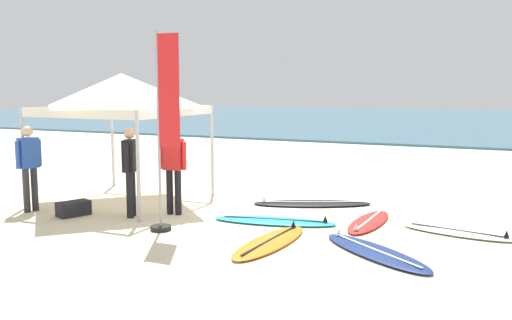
{
  "coord_description": "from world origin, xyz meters",
  "views": [
    {
      "loc": [
        5.3,
        -9.63,
        2.5
      ],
      "look_at": [
        0.67,
        0.64,
        1.0
      ],
      "focal_mm": 39.47,
      "sensor_mm": 36.0,
      "label": 1
    }
  ],
  "objects_px": {
    "surfboard_white": "(458,232)",
    "banner_flag": "(165,140)",
    "surfboard_orange": "(270,242)",
    "surfboard_cyan": "(275,221)",
    "surfboard_red": "(369,222)",
    "canopy_tent": "(121,91)",
    "person_black": "(130,166)",
    "surfboard_navy": "(375,252)",
    "gear_bag_near_tent": "(74,209)",
    "person_blue": "(29,162)",
    "person_red": "(173,164)",
    "surfboard_black": "(312,203)"
  },
  "relations": [
    {
      "from": "surfboard_white",
      "to": "banner_flag",
      "type": "bearing_deg",
      "value": -158.3
    },
    {
      "from": "surfboard_orange",
      "to": "surfboard_cyan",
      "type": "bearing_deg",
      "value": 109.31
    },
    {
      "from": "surfboard_white",
      "to": "surfboard_red",
      "type": "relative_size",
      "value": 0.98
    },
    {
      "from": "surfboard_white",
      "to": "banner_flag",
      "type": "height_order",
      "value": "banner_flag"
    },
    {
      "from": "canopy_tent",
      "to": "surfboard_red",
      "type": "xyz_separation_m",
      "value": [
        5.32,
        0.16,
        -2.35
      ]
    },
    {
      "from": "canopy_tent",
      "to": "surfboard_orange",
      "type": "xyz_separation_m",
      "value": [
        4.19,
        -1.79,
        -2.35
      ]
    },
    {
      "from": "surfboard_orange",
      "to": "person_black",
      "type": "height_order",
      "value": "person_black"
    },
    {
      "from": "surfboard_orange",
      "to": "surfboard_navy",
      "type": "bearing_deg",
      "value": 5.06
    },
    {
      "from": "person_black",
      "to": "banner_flag",
      "type": "xyz_separation_m",
      "value": [
        1.2,
        -0.63,
        0.59
      ]
    },
    {
      "from": "surfboard_red",
      "to": "gear_bag_near_tent",
      "type": "xyz_separation_m",
      "value": [
        -5.35,
        -1.71,
        0.1
      ]
    },
    {
      "from": "surfboard_white",
      "to": "person_blue",
      "type": "bearing_deg",
      "value": -168.2
    },
    {
      "from": "surfboard_red",
      "to": "canopy_tent",
      "type": "bearing_deg",
      "value": -178.25
    },
    {
      "from": "surfboard_red",
      "to": "person_red",
      "type": "distance_m",
      "value": 3.85
    },
    {
      "from": "banner_flag",
      "to": "person_black",
      "type": "bearing_deg",
      "value": 152.24
    },
    {
      "from": "surfboard_red",
      "to": "person_blue",
      "type": "bearing_deg",
      "value": -164.48
    },
    {
      "from": "surfboard_white",
      "to": "surfboard_cyan",
      "type": "bearing_deg",
      "value": -170.43
    },
    {
      "from": "person_black",
      "to": "person_red",
      "type": "bearing_deg",
      "value": 38.9
    },
    {
      "from": "banner_flag",
      "to": "gear_bag_near_tent",
      "type": "bearing_deg",
      "value": 173.94
    },
    {
      "from": "canopy_tent",
      "to": "person_black",
      "type": "xyz_separation_m",
      "value": [
        1.04,
        -1.16,
        -1.4
      ]
    },
    {
      "from": "surfboard_white",
      "to": "gear_bag_near_tent",
      "type": "distance_m",
      "value": 7.08
    },
    {
      "from": "surfboard_navy",
      "to": "person_blue",
      "type": "distance_m",
      "value": 6.95
    },
    {
      "from": "canopy_tent",
      "to": "surfboard_black",
      "type": "xyz_separation_m",
      "value": [
        3.85,
        1.27,
        -2.35
      ]
    },
    {
      "from": "surfboard_white",
      "to": "surfboard_cyan",
      "type": "relative_size",
      "value": 0.83
    },
    {
      "from": "canopy_tent",
      "to": "surfboard_red",
      "type": "relative_size",
      "value": 1.48
    },
    {
      "from": "surfboard_orange",
      "to": "banner_flag",
      "type": "bearing_deg",
      "value": 179.92
    },
    {
      "from": "surfboard_cyan",
      "to": "banner_flag",
      "type": "relative_size",
      "value": 0.69
    },
    {
      "from": "banner_flag",
      "to": "person_blue",
      "type": "bearing_deg",
      "value": 176.83
    },
    {
      "from": "surfboard_navy",
      "to": "surfboard_red",
      "type": "xyz_separation_m",
      "value": [
        -0.51,
        1.81,
        0.0
      ]
    },
    {
      "from": "gear_bag_near_tent",
      "to": "surfboard_black",
      "type": "bearing_deg",
      "value": 36.04
    },
    {
      "from": "surfboard_red",
      "to": "person_black",
      "type": "distance_m",
      "value": 4.57
    },
    {
      "from": "canopy_tent",
      "to": "surfboard_cyan",
      "type": "bearing_deg",
      "value": -7.33
    },
    {
      "from": "person_black",
      "to": "gear_bag_near_tent",
      "type": "distance_m",
      "value": 1.42
    },
    {
      "from": "surfboard_orange",
      "to": "surfboard_red",
      "type": "relative_size",
      "value": 1.14
    },
    {
      "from": "surfboard_red",
      "to": "banner_flag",
      "type": "relative_size",
      "value": 0.58
    },
    {
      "from": "person_red",
      "to": "banner_flag",
      "type": "xyz_separation_m",
      "value": [
        0.57,
        -1.14,
        0.59
      ]
    },
    {
      "from": "surfboard_black",
      "to": "surfboard_red",
      "type": "relative_size",
      "value": 1.28
    },
    {
      "from": "surfboard_cyan",
      "to": "surfboard_orange",
      "type": "bearing_deg",
      "value": -70.69
    },
    {
      "from": "person_blue",
      "to": "gear_bag_near_tent",
      "type": "bearing_deg",
      "value": 3.25
    },
    {
      "from": "surfboard_cyan",
      "to": "surfboard_black",
      "type": "xyz_separation_m",
      "value": [
        0.12,
        1.75,
        -0.0
      ]
    },
    {
      "from": "surfboard_white",
      "to": "person_blue",
      "type": "distance_m",
      "value": 8.15
    },
    {
      "from": "canopy_tent",
      "to": "banner_flag",
      "type": "bearing_deg",
      "value": -38.57
    },
    {
      "from": "canopy_tent",
      "to": "person_black",
      "type": "height_order",
      "value": "canopy_tent"
    },
    {
      "from": "surfboard_red",
      "to": "banner_flag",
      "type": "bearing_deg",
      "value": -147.55
    },
    {
      "from": "canopy_tent",
      "to": "banner_flag",
      "type": "xyz_separation_m",
      "value": [
        2.25,
        -1.79,
        -0.81
      ]
    },
    {
      "from": "gear_bag_near_tent",
      "to": "person_red",
      "type": "bearing_deg",
      "value": 27.88
    },
    {
      "from": "person_red",
      "to": "surfboard_white",
      "type": "bearing_deg",
      "value": 7.63
    },
    {
      "from": "banner_flag",
      "to": "surfboard_cyan",
      "type": "bearing_deg",
      "value": 41.37
    },
    {
      "from": "person_red",
      "to": "person_blue",
      "type": "height_order",
      "value": "same"
    },
    {
      "from": "canopy_tent",
      "to": "person_blue",
      "type": "bearing_deg",
      "value": -123.32
    },
    {
      "from": "surfboard_white",
      "to": "person_red",
      "type": "height_order",
      "value": "person_red"
    }
  ]
}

